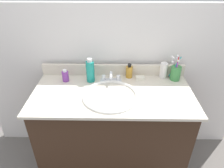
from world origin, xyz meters
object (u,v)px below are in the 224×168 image
(bottle_mouthwash_teal, at_px, (90,71))
(soap_bar, at_px, (140,78))
(cup_green, at_px, (176,72))
(faucet, at_px, (111,78))
(bottle_cream_purple, at_px, (65,76))
(bottle_lotion_white, at_px, (163,70))
(bottle_oil_amber, at_px, (129,72))

(bottle_mouthwash_teal, bearing_deg, soap_bar, 4.19)
(cup_green, bearing_deg, soap_bar, -178.66)
(soap_bar, bearing_deg, faucet, -171.17)
(bottle_cream_purple, distance_m, bottle_lotion_white, 0.75)
(bottle_mouthwash_teal, bearing_deg, bottle_oil_amber, 12.23)
(soap_bar, bearing_deg, bottle_mouthwash_teal, -175.81)
(bottle_oil_amber, relative_size, soap_bar, 1.76)
(bottle_oil_amber, height_order, bottle_lotion_white, bottle_lotion_white)
(bottle_cream_purple, relative_size, bottle_lotion_white, 0.69)
(bottle_lotion_white, bearing_deg, faucet, -169.99)
(bottle_oil_amber, distance_m, cup_green, 0.35)
(bottle_lotion_white, height_order, cup_green, cup_green)
(bottle_oil_amber, distance_m, bottle_mouthwash_teal, 0.30)
(bottle_mouthwash_teal, distance_m, cup_green, 0.64)
(cup_green, height_order, soap_bar, cup_green)
(bottle_mouthwash_teal, relative_size, cup_green, 0.96)
(faucet, xyz_separation_m, bottle_mouthwash_teal, (-0.15, 0.01, 0.06))
(soap_bar, bearing_deg, bottle_cream_purple, -176.86)
(bottle_lotion_white, bearing_deg, bottle_oil_amber, -179.92)
(bottle_mouthwash_teal, xyz_separation_m, soap_bar, (0.38, 0.03, -0.07))
(bottle_mouthwash_teal, height_order, soap_bar, bottle_mouthwash_teal)
(bottle_lotion_white, xyz_separation_m, soap_bar, (-0.18, -0.04, -0.05))
(bottle_oil_amber, height_order, soap_bar, bottle_oil_amber)
(faucet, xyz_separation_m, bottle_oil_amber, (0.14, 0.07, 0.02))
(soap_bar, bearing_deg, bottle_lotion_white, 11.48)
(faucet, xyz_separation_m, bottle_lotion_white, (0.40, 0.07, 0.04))
(faucet, height_order, soap_bar, faucet)
(faucet, bearing_deg, bottle_mouthwash_teal, 177.36)
(faucet, bearing_deg, cup_green, 4.80)
(bottle_cream_purple, height_order, bottle_lotion_white, bottle_lotion_white)
(bottle_cream_purple, xyz_separation_m, cup_green, (0.83, 0.04, 0.02))
(cup_green, relative_size, soap_bar, 3.02)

